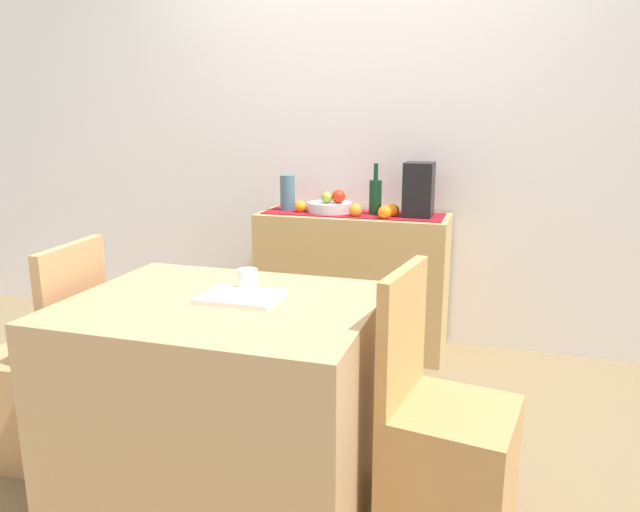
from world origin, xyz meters
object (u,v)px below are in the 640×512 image
(open_book, at_px, (241,297))
(ceramic_vase, at_px, (288,193))
(sideboard_console, at_px, (352,282))
(coffee_maker, at_px, (419,190))
(wine_bottle, at_px, (375,196))
(coffee_cup, at_px, (247,280))
(chair_near_window, at_px, (48,393))
(chair_by_corner, at_px, (445,457))
(dining_table, at_px, (225,397))
(fruit_bowl, at_px, (330,207))

(open_book, bearing_deg, ceramic_vase, 103.14)
(sideboard_console, xyz_separation_m, coffee_maker, (0.38, 0.00, 0.56))
(wine_bottle, height_order, coffee_maker, coffee_maker)
(sideboard_console, xyz_separation_m, coffee_cup, (-0.07, -1.37, 0.37))
(chair_near_window, bearing_deg, open_book, 2.43)
(open_book, bearing_deg, chair_by_corner, -3.23)
(wine_bottle, height_order, ceramic_vase, wine_bottle)
(sideboard_console, distance_m, coffee_cup, 1.42)
(coffee_maker, bearing_deg, wine_bottle, 180.00)
(wine_bottle, relative_size, dining_table, 0.27)
(chair_near_window, bearing_deg, ceramic_vase, 71.46)
(chair_near_window, bearing_deg, sideboard_console, 58.86)
(ceramic_vase, xyz_separation_m, chair_by_corner, (1.10, -1.51, -0.66))
(ceramic_vase, relative_size, dining_table, 0.20)
(fruit_bowl, relative_size, chair_by_corner, 0.29)
(sideboard_console, distance_m, open_book, 1.51)
(fruit_bowl, xyz_separation_m, dining_table, (0.03, -1.51, -0.48))
(wine_bottle, bearing_deg, ceramic_vase, -180.00)
(sideboard_console, height_order, wine_bottle, wine_bottle)
(sideboard_console, xyz_separation_m, fruit_bowl, (-0.14, 0.00, 0.44))
(coffee_maker, height_order, coffee_cup, coffee_maker)
(wine_bottle, xyz_separation_m, chair_by_corner, (0.57, -1.51, -0.66))
(coffee_cup, relative_size, chair_by_corner, 0.09)
(wine_bottle, xyz_separation_m, coffee_maker, (0.25, -0.00, 0.04))
(wine_bottle, xyz_separation_m, chair_near_window, (-1.04, -1.51, -0.66))
(ceramic_vase, xyz_separation_m, coffee_cup, (0.34, -1.37, -0.15))
(dining_table, xyz_separation_m, chair_near_window, (-0.80, 0.00, -0.10))
(coffee_maker, relative_size, chair_near_window, 0.34)
(ceramic_vase, height_order, chair_near_window, ceramic_vase)
(dining_table, bearing_deg, coffee_cup, 74.85)
(sideboard_console, relative_size, open_book, 3.96)
(sideboard_console, bearing_deg, coffee_maker, 0.00)
(ceramic_vase, bearing_deg, sideboard_console, 0.00)
(sideboard_console, distance_m, ceramic_vase, 0.66)
(chair_by_corner, bearing_deg, wine_bottle, 110.59)
(wine_bottle, relative_size, coffee_cup, 3.62)
(wine_bottle, distance_m, dining_table, 1.63)
(coffee_maker, height_order, open_book, coffee_maker)
(coffee_maker, distance_m, chair_near_window, 2.11)
(ceramic_vase, xyz_separation_m, dining_table, (0.30, -1.51, -0.56))
(ceramic_vase, xyz_separation_m, open_book, (0.36, -1.47, -0.18))
(chair_near_window, bearing_deg, dining_table, -0.10)
(coffee_maker, xyz_separation_m, open_book, (-0.42, -1.47, -0.23))
(coffee_cup, bearing_deg, chair_by_corner, -10.59)
(dining_table, distance_m, open_book, 0.39)
(dining_table, distance_m, chair_by_corner, 0.81)
(coffee_cup, bearing_deg, open_book, -79.21)
(fruit_bowl, xyz_separation_m, ceramic_vase, (-0.26, 0.00, 0.07))
(sideboard_console, bearing_deg, wine_bottle, 0.00)
(fruit_bowl, distance_m, chair_near_window, 1.80)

